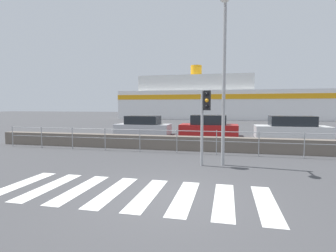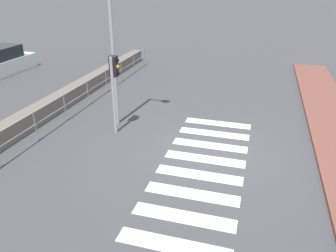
% 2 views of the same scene
% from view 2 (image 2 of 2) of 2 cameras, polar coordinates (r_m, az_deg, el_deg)
% --- Properties ---
extents(ground_plane, '(160.00, 160.00, 0.00)m').
position_cam_2_polar(ground_plane, '(10.39, 6.95, -4.31)').
color(ground_plane, '#424244').
extents(crosswalk, '(6.75, 2.40, 0.01)m').
position_cam_2_polar(crosswalk, '(9.55, 5.95, -7.03)').
color(crosswalk, silver).
rests_on(crosswalk, ground_plane).
extents(seawall, '(21.40, 0.55, 0.67)m').
position_cam_2_polar(seawall, '(12.76, -22.80, 1.21)').
color(seawall, '#6B6056').
rests_on(seawall, ground_plane).
extents(harbor_fence, '(19.30, 0.04, 1.06)m').
position_cam_2_polar(harbor_fence, '(12.11, -19.81, 2.38)').
color(harbor_fence, '#9EA0A3').
rests_on(harbor_fence, ground_plane).
extents(traffic_light_far, '(0.34, 0.32, 2.65)m').
position_cam_2_polar(traffic_light_far, '(11.05, -9.39, 8.32)').
color(traffic_light_far, '#9EA0A3').
rests_on(traffic_light_far, ground_plane).
extents(streetlamp, '(0.32, 1.00, 5.71)m').
position_cam_2_polar(streetlamp, '(11.31, -9.03, 17.05)').
color(streetlamp, '#9EA0A3').
rests_on(streetlamp, ground_plane).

